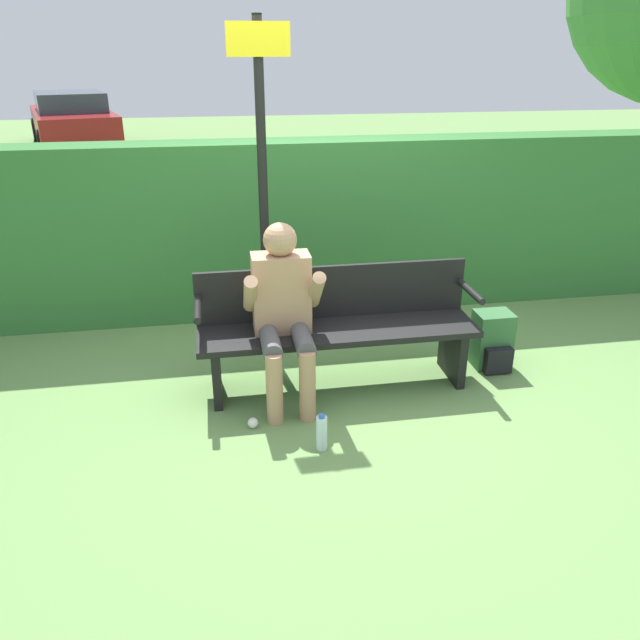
{
  "coord_description": "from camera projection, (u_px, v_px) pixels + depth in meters",
  "views": [
    {
      "loc": [
        -0.81,
        -3.96,
        2.3
      ],
      "look_at": [
        -0.15,
        -0.1,
        0.59
      ],
      "focal_mm": 35.0,
      "sensor_mm": 36.0,
      "label": 1
    }
  ],
  "objects": [
    {
      "name": "parked_car",
      "position": [
        73.0,
        120.0,
        15.59
      ],
      "size": [
        2.86,
        4.68,
        1.3
      ],
      "rotation": [
        0.0,
        0.0,
        1.84
      ],
      "color": "maroon",
      "rests_on": "ground"
    },
    {
      "name": "signpost",
      "position": [
        263.0,
        178.0,
        4.56
      ],
      "size": [
        0.43,
        0.09,
        2.51
      ],
      "color": "black",
      "rests_on": "ground"
    },
    {
      "name": "backpack",
      "position": [
        492.0,
        341.0,
        4.84
      ],
      "size": [
        0.28,
        0.3,
        0.44
      ],
      "color": "#336638",
      "rests_on": "ground"
    },
    {
      "name": "litter_crumple",
      "position": [
        253.0,
        423.0,
        4.1
      ],
      "size": [
        0.07,
        0.07,
        0.07
      ],
      "color": "silver",
      "rests_on": "ground"
    },
    {
      "name": "ground_plane",
      "position": [
        338.0,
        385.0,
        4.63
      ],
      "size": [
        40.0,
        40.0,
        0.0
      ],
      "primitive_type": "plane",
      "color": "#668E4C"
    },
    {
      "name": "hedge_back",
      "position": [
        306.0,
        228.0,
        5.72
      ],
      "size": [
        12.0,
        0.45,
        1.57
      ],
      "color": "#337033",
      "rests_on": "ground"
    },
    {
      "name": "person_seated",
      "position": [
        283.0,
        305.0,
        4.23
      ],
      "size": [
        0.53,
        0.62,
        1.24
      ],
      "color": "tan",
      "rests_on": "ground"
    },
    {
      "name": "park_bench",
      "position": [
        337.0,
        325.0,
        4.5
      ],
      "size": [
        1.99,
        0.48,
        0.86
      ],
      "color": "black",
      "rests_on": "ground"
    },
    {
      "name": "water_bottle",
      "position": [
        322.0,
        433.0,
        3.85
      ],
      "size": [
        0.07,
        0.07,
        0.25
      ],
      "color": "silver",
      "rests_on": "ground"
    }
  ]
}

